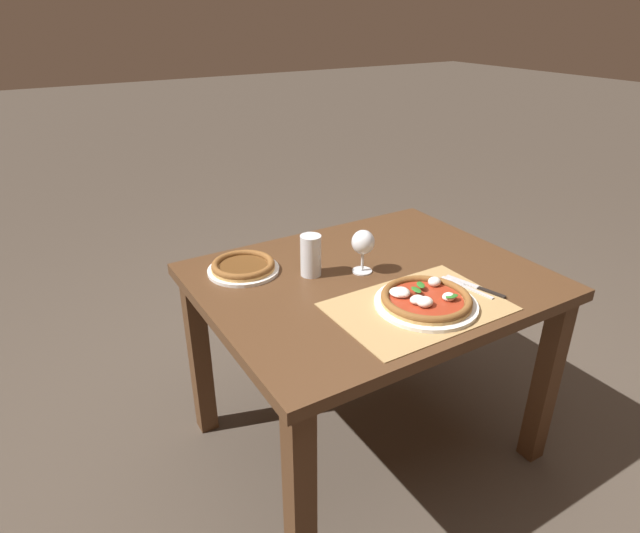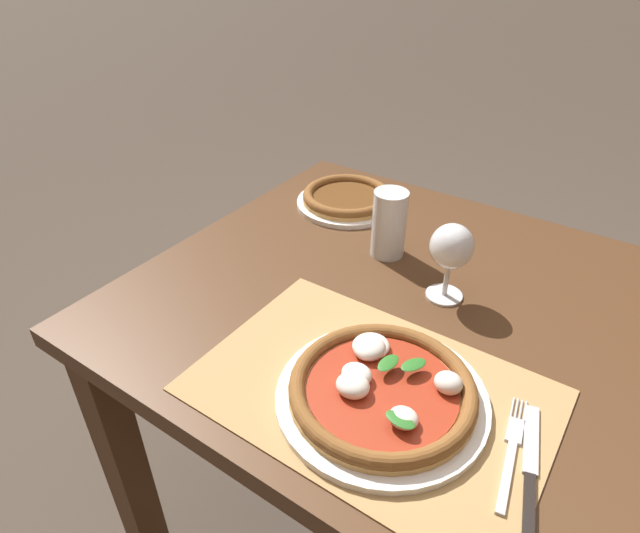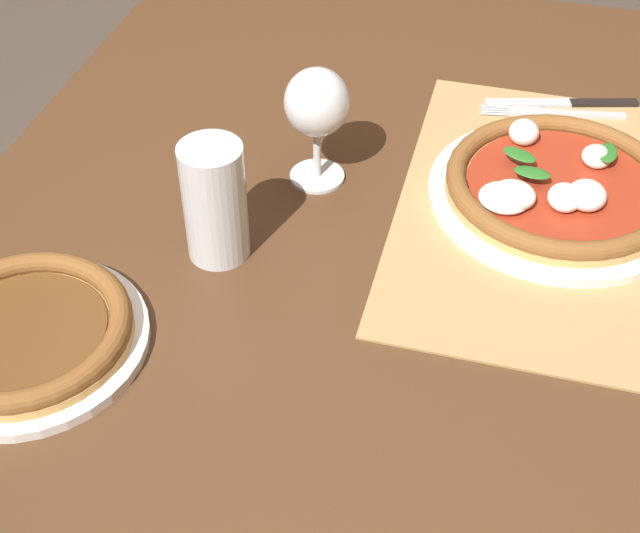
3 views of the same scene
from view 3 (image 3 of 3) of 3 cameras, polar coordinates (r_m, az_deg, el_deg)
name	(u,v)px [view 3 (image 3 of 3)]	position (r m, az deg, el deg)	size (l,w,h in m)	color
ground_plane	(343,502)	(1.69, 1.46, -14.84)	(24.00, 24.00, 0.00)	#473D33
dining_table	(351,246)	(1.21, 1.98, 1.33)	(1.14, 0.92, 0.74)	#4C301C
paper_placemat	(548,209)	(1.13, 14.39, 3.61)	(0.53, 0.36, 0.00)	#A88451
pizza_near	(558,187)	(1.13, 15.00, 4.94)	(0.32, 0.32, 0.05)	white
pizza_far	(26,333)	(0.96, -18.32, -4.08)	(0.25, 0.25, 0.04)	white
wine_glass	(317,107)	(1.08, -0.20, 10.16)	(0.08, 0.08, 0.16)	silver
pint_glass	(215,204)	(1.00, -6.74, 4.00)	(0.07, 0.07, 0.15)	silver
fork	(552,113)	(1.30, 14.61, 9.49)	(0.05, 0.20, 0.00)	#B7B7BC
knife	(561,103)	(1.32, 15.16, 10.06)	(0.07, 0.21, 0.01)	black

